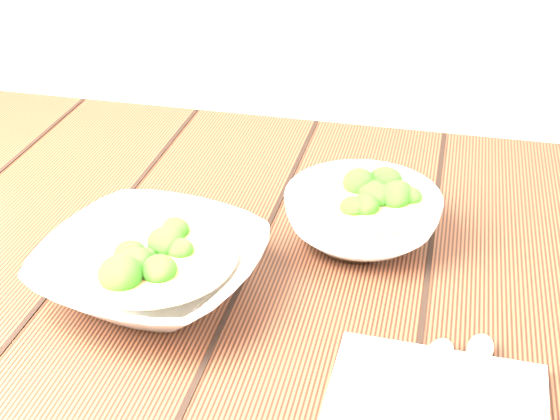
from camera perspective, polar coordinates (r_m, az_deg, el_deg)
name	(u,v)px	position (r m, az deg, el deg)	size (l,w,h in m)	color
table	(270,341)	(0.97, -0.72, -9.59)	(1.20, 0.80, 0.75)	#381C10
soup_bowl_front	(152,267)	(0.85, -9.37, -4.11)	(0.27, 0.27, 0.07)	silver
soup_bowl_back	(362,214)	(0.93, 6.02, -0.33)	(0.19, 0.19, 0.07)	silver
trivet	(354,237)	(0.93, 5.42, -1.97)	(0.09, 0.09, 0.02)	black
napkin	(435,410)	(0.73, 11.30, -14.17)	(0.19, 0.16, 0.01)	#C1B5A0
spoon_left	(431,374)	(0.75, 11.00, -11.68)	(0.05, 0.16, 0.01)	#A19E8E
spoon_right	(474,369)	(0.76, 14.03, -11.23)	(0.04, 0.16, 0.01)	#A19E8E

